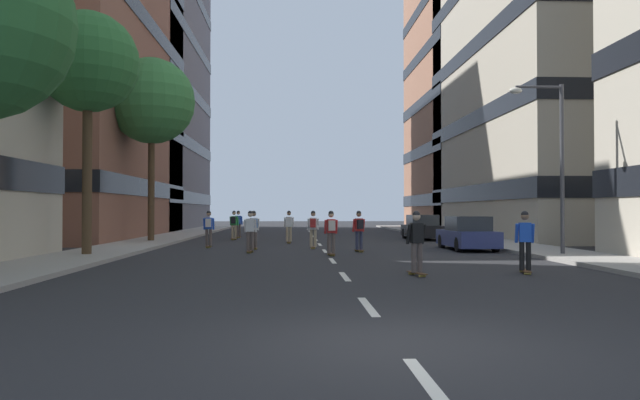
{
  "coord_description": "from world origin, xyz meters",
  "views": [
    {
      "loc": [
        -1.4,
        -7.99,
        1.79
      ],
      "look_at": [
        0.0,
        22.69,
        2.33
      ],
      "focal_mm": 33.23,
      "sensor_mm": 36.0,
      "label": 1
    }
  ],
  "objects_px": {
    "skater_1": "(359,228)",
    "skater_4": "(417,240)",
    "skater_8": "(313,227)",
    "street_tree_near": "(152,101)",
    "skater_5": "(250,229)",
    "skater_6": "(254,227)",
    "skater_3": "(331,230)",
    "skater_2": "(209,227)",
    "parked_car_mid": "(467,234)",
    "street_tree_mid": "(88,63)",
    "skater_0": "(289,225)",
    "skater_9": "(525,239)",
    "skater_7": "(234,223)",
    "parked_car_near": "(422,228)",
    "streetlamp_right": "(553,149)"
  },
  "relations": [
    {
      "from": "skater_1",
      "to": "skater_4",
      "type": "bearing_deg",
      "value": -86.72
    },
    {
      "from": "skater_1",
      "to": "skater_8",
      "type": "xyz_separation_m",
      "value": [
        -1.91,
        2.32,
        0.0
      ]
    },
    {
      "from": "street_tree_near",
      "to": "skater_5",
      "type": "height_order",
      "value": "street_tree_near"
    },
    {
      "from": "skater_4",
      "to": "skater_6",
      "type": "bearing_deg",
      "value": 114.59
    },
    {
      "from": "skater_1",
      "to": "skater_3",
      "type": "relative_size",
      "value": 1.0
    },
    {
      "from": "street_tree_near",
      "to": "skater_2",
      "type": "xyz_separation_m",
      "value": [
        3.79,
        -4.43,
        -6.82
      ]
    },
    {
      "from": "street_tree_near",
      "to": "skater_3",
      "type": "bearing_deg",
      "value": -46.03
    },
    {
      "from": "parked_car_mid",
      "to": "skater_4",
      "type": "distance_m",
      "value": 11.37
    },
    {
      "from": "skater_5",
      "to": "skater_6",
      "type": "distance_m",
      "value": 2.33
    },
    {
      "from": "street_tree_mid",
      "to": "skater_3",
      "type": "height_order",
      "value": "street_tree_mid"
    },
    {
      "from": "skater_0",
      "to": "skater_9",
      "type": "relative_size",
      "value": 1.0
    },
    {
      "from": "skater_1",
      "to": "skater_2",
      "type": "distance_m",
      "value": 7.6
    },
    {
      "from": "skater_2",
      "to": "skater_8",
      "type": "xyz_separation_m",
      "value": [
        4.99,
        -0.86,
        0.0
      ]
    },
    {
      "from": "parked_car_mid",
      "to": "skater_7",
      "type": "distance_m",
      "value": 15.03
    },
    {
      "from": "skater_5",
      "to": "skater_3",
      "type": "bearing_deg",
      "value": -27.8
    },
    {
      "from": "street_tree_mid",
      "to": "skater_0",
      "type": "distance_m",
      "value": 13.78
    },
    {
      "from": "street_tree_mid",
      "to": "skater_6",
      "type": "xyz_separation_m",
      "value": [
        6.03,
        4.58,
        -6.4
      ]
    },
    {
      "from": "parked_car_near",
      "to": "skater_7",
      "type": "height_order",
      "value": "skater_7"
    },
    {
      "from": "skater_0",
      "to": "skater_9",
      "type": "height_order",
      "value": "same"
    },
    {
      "from": "parked_car_mid",
      "to": "skater_8",
      "type": "distance_m",
      "value": 7.08
    },
    {
      "from": "skater_2",
      "to": "skater_7",
      "type": "relative_size",
      "value": 1.0
    },
    {
      "from": "parked_car_mid",
      "to": "skater_4",
      "type": "relative_size",
      "value": 2.47
    },
    {
      "from": "skater_1",
      "to": "parked_car_near",
      "type": "bearing_deg",
      "value": 64.32
    },
    {
      "from": "skater_6",
      "to": "skater_8",
      "type": "distance_m",
      "value": 2.77
    },
    {
      "from": "skater_9",
      "to": "skater_8",
      "type": "bearing_deg",
      "value": 116.64
    },
    {
      "from": "skater_2",
      "to": "skater_5",
      "type": "xyz_separation_m",
      "value": [
        2.25,
        -3.51,
        -0.03
      ]
    },
    {
      "from": "skater_0",
      "to": "skater_7",
      "type": "relative_size",
      "value": 1.0
    },
    {
      "from": "skater_1",
      "to": "skater_0",
      "type": "bearing_deg",
      "value": 113.91
    },
    {
      "from": "skater_8",
      "to": "skater_6",
      "type": "bearing_deg",
      "value": -173.42
    },
    {
      "from": "streetlamp_right",
      "to": "skater_0",
      "type": "bearing_deg",
      "value": 135.09
    },
    {
      "from": "streetlamp_right",
      "to": "skater_5",
      "type": "distance_m",
      "value": 12.52
    },
    {
      "from": "parked_car_mid",
      "to": "skater_7",
      "type": "relative_size",
      "value": 2.47
    },
    {
      "from": "skater_7",
      "to": "parked_car_near",
      "type": "bearing_deg",
      "value": -1.11
    },
    {
      "from": "street_tree_mid",
      "to": "streetlamp_right",
      "type": "bearing_deg",
      "value": -2.04
    },
    {
      "from": "skater_1",
      "to": "skater_9",
      "type": "distance_m",
      "value": 9.68
    },
    {
      "from": "streetlamp_right",
      "to": "skater_5",
      "type": "height_order",
      "value": "streetlamp_right"
    },
    {
      "from": "parked_car_near",
      "to": "streetlamp_right",
      "type": "height_order",
      "value": "streetlamp_right"
    },
    {
      "from": "skater_4",
      "to": "skater_0",
      "type": "bearing_deg",
      "value": 102.49
    },
    {
      "from": "streetlamp_right",
      "to": "skater_5",
      "type": "relative_size",
      "value": 3.65
    },
    {
      "from": "skater_2",
      "to": "skater_7",
      "type": "distance_m",
      "value": 7.56
    },
    {
      "from": "parked_car_near",
      "to": "streetlamp_right",
      "type": "bearing_deg",
      "value": -81.46
    },
    {
      "from": "skater_6",
      "to": "skater_7",
      "type": "bearing_deg",
      "value": 101.58
    },
    {
      "from": "skater_3",
      "to": "skater_4",
      "type": "height_order",
      "value": "same"
    },
    {
      "from": "street_tree_near",
      "to": "streetlamp_right",
      "type": "height_order",
      "value": "street_tree_near"
    },
    {
      "from": "skater_9",
      "to": "street_tree_near",
      "type": "bearing_deg",
      "value": 131.09
    },
    {
      "from": "skater_3",
      "to": "skater_2",
      "type": "bearing_deg",
      "value": 136.58
    },
    {
      "from": "street_tree_mid",
      "to": "streetlamp_right",
      "type": "distance_m",
      "value": 18.11
    },
    {
      "from": "street_tree_mid",
      "to": "skater_9",
      "type": "xyz_separation_m",
      "value": [
        14.42,
        -6.35,
        -6.43
      ]
    },
    {
      "from": "parked_car_near",
      "to": "skater_4",
      "type": "relative_size",
      "value": 2.47
    },
    {
      "from": "parked_car_mid",
      "to": "skater_9",
      "type": "distance_m",
      "value": 10.09
    }
  ]
}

